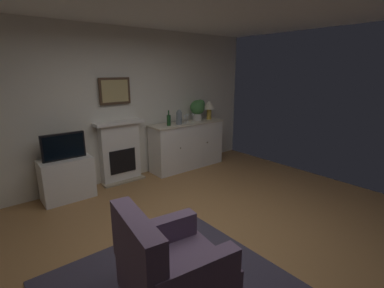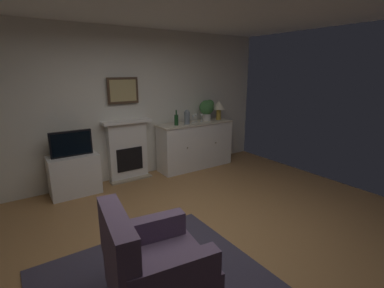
{
  "view_description": "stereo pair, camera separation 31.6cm",
  "coord_description": "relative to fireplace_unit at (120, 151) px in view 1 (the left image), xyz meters",
  "views": [
    {
      "loc": [
        -1.98,
        -2.17,
        1.96
      ],
      "look_at": [
        0.31,
        0.63,
        1.0
      ],
      "focal_mm": 26.25,
      "sensor_mm": 36.0,
      "label": 1
    },
    {
      "loc": [
        -1.72,
        -2.36,
        1.96
      ],
      "look_at": [
        0.31,
        0.63,
        1.0
      ],
      "focal_mm": 26.25,
      "sensor_mm": 36.0,
      "label": 2
    }
  ],
  "objects": [
    {
      "name": "tv_cabinet",
      "position": [
        -0.98,
        -0.16,
        -0.22
      ],
      "size": [
        0.75,
        0.42,
        0.65
      ],
      "color": "white",
      "rests_on": "ground_plane"
    },
    {
      "name": "sideboard_cabinet",
      "position": [
        1.38,
        -0.18,
        -0.08
      ],
      "size": [
        1.59,
        0.49,
        0.94
      ],
      "color": "white",
      "rests_on": "ground_plane"
    },
    {
      "name": "wine_bottle",
      "position": [
        0.91,
        -0.22,
        0.5
      ],
      "size": [
        0.08,
        0.08,
        0.29
      ],
      "color": "#193F1E",
      "rests_on": "sideboard_cabinet"
    },
    {
      "name": "wall_rear",
      "position": [
        -0.06,
        0.13,
        0.79
      ],
      "size": [
        6.22,
        0.06,
        2.67
      ],
      "primitive_type": "cube",
      "color": "silver",
      "rests_on": "ground_plane"
    },
    {
      "name": "table_lamp",
      "position": [
        1.98,
        -0.18,
        0.67
      ],
      "size": [
        0.26,
        0.26,
        0.4
      ],
      "color": "#B79338",
      "rests_on": "sideboard_cabinet"
    },
    {
      "name": "vase_decorative",
      "position": [
        1.15,
        -0.23,
        0.53
      ],
      "size": [
        0.11,
        0.11,
        0.28
      ],
      "color": "slate",
      "rests_on": "sideboard_cabinet"
    },
    {
      "name": "ground_plane",
      "position": [
        -0.06,
        -2.36,
        -0.6
      ],
      "size": [
        6.22,
        5.03,
        0.1
      ],
      "primitive_type": "cube",
      "color": "#9E7042",
      "rests_on": "ground"
    },
    {
      "name": "tv_set",
      "position": [
        -0.98,
        -0.19,
        0.3
      ],
      "size": [
        0.62,
        0.07,
        0.4
      ],
      "color": "black",
      "rests_on": "tv_cabinet"
    },
    {
      "name": "wine_glass_left",
      "position": [
        1.3,
        -0.21,
        0.51
      ],
      "size": [
        0.07,
        0.07,
        0.16
      ],
      "color": "silver",
      "rests_on": "sideboard_cabinet"
    },
    {
      "name": "potted_plant_small",
      "position": [
        1.7,
        -0.13,
        0.65
      ],
      "size": [
        0.3,
        0.3,
        0.43
      ],
      "color": "beige",
      "rests_on": "sideboard_cabinet"
    },
    {
      "name": "fireplace_unit",
      "position": [
        0.0,
        0.0,
        0.0
      ],
      "size": [
        0.87,
        0.3,
        1.1
      ],
      "color": "white",
      "rests_on": "ground_plane"
    },
    {
      "name": "armchair",
      "position": [
        -0.94,
        -2.89,
        -0.17
      ],
      "size": [
        0.9,
        0.87,
        0.92
      ],
      "color": "#604C66",
      "rests_on": "ground_plane"
    },
    {
      "name": "wine_glass_center",
      "position": [
        1.41,
        -0.15,
        0.51
      ],
      "size": [
        0.07,
        0.07,
        0.16
      ],
      "color": "silver",
      "rests_on": "sideboard_cabinet"
    },
    {
      "name": "framed_picture",
      "position": [
        0.0,
        0.05,
        1.06
      ],
      "size": [
        0.55,
        0.04,
        0.45
      ],
      "color": "#473323"
    },
    {
      "name": "wine_glass_right",
      "position": [
        1.52,
        -0.19,
        0.51
      ],
      "size": [
        0.07,
        0.07,
        0.16
      ],
      "color": "silver",
      "rests_on": "sideboard_cabinet"
    }
  ]
}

